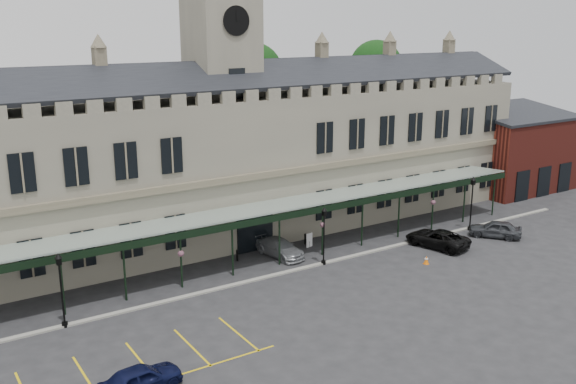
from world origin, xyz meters
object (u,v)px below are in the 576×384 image
traffic_cone (426,260)px  sign_board (309,240)px  clock_tower (222,82)px  lamp_post_left (61,284)px  car_left_a (141,379)px  station_building (225,161)px  car_van (437,238)px  car_right_a (495,229)px  lamp_post_mid (324,231)px  lamp_post_right (472,199)px  car_taxi (280,248)px

traffic_cone → sign_board: bearing=123.9°
sign_board → clock_tower: bearing=107.8°
lamp_post_left → car_left_a: (1.44, -9.27, -2.10)m
station_building → sign_board: bearing=-58.2°
car_van → car_right_a: (6.00, -0.91, 0.01)m
station_building → car_van: size_ratio=11.35×
sign_board → car_van: size_ratio=0.22×
lamp_post_mid → lamp_post_left: bearing=179.9°
lamp_post_left → traffic_cone: size_ratio=7.29×
lamp_post_right → car_taxi: bearing=168.7°
station_building → car_van: 18.80m
lamp_post_mid → sign_board: size_ratio=3.84×
lamp_post_mid → car_taxi: bearing=119.0°
clock_tower → lamp_post_mid: 15.11m
car_taxi → lamp_post_left: bearing=-176.1°
lamp_post_mid → sign_board: (1.30, 3.80, -2.12)m
clock_tower → car_left_a: clock_tower is taller
traffic_cone → car_left_a: size_ratio=0.15×
clock_tower → car_van: bearing=-43.6°
car_right_a → car_taxi: bearing=-55.9°
traffic_cone → car_van: size_ratio=0.12×
station_building → traffic_cone: station_building is taller
traffic_cone → car_taxi: size_ratio=0.14×
clock_tower → car_left_a: bearing=-127.1°
lamp_post_right → car_right_a: bearing=-83.5°
lamp_post_left → car_taxi: 17.87m
clock_tower → lamp_post_mid: clock_tower is taller
car_van → car_left_a: bearing=-0.0°
car_taxi → car_right_a: car_right_a is taller
lamp_post_mid → car_taxi: (-1.85, 3.33, -2.02)m
lamp_post_left → station_building: bearing=32.4°
lamp_post_left → clock_tower: bearing=32.7°
lamp_post_right → clock_tower: bearing=150.1°
station_building → lamp_post_mid: size_ratio=13.16×
station_building → lamp_post_left: station_building is taller
car_left_a → lamp_post_mid: bearing=-69.6°
clock_tower → car_taxi: bearing=-82.1°
lamp_post_right → car_van: size_ratio=0.92×
traffic_cone → lamp_post_right: bearing=23.4°
clock_tower → traffic_cone: (9.51, -14.75, -12.79)m
station_building → car_van: (13.00, -12.31, -5.73)m
clock_tower → car_taxi: clock_tower is taller
sign_board → car_van: 10.49m
traffic_cone → car_right_a: car_right_a is taller
clock_tower → lamp_post_right: (18.71, -10.78, -10.22)m
lamp_post_left → lamp_post_mid: (19.29, -0.03, -0.11)m
car_taxi → car_right_a: (18.00, -6.07, 0.06)m
lamp_post_right → traffic_cone: 10.34m
traffic_cone → car_van: car_van is taller
lamp_post_left → sign_board: (20.59, 3.77, -2.24)m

